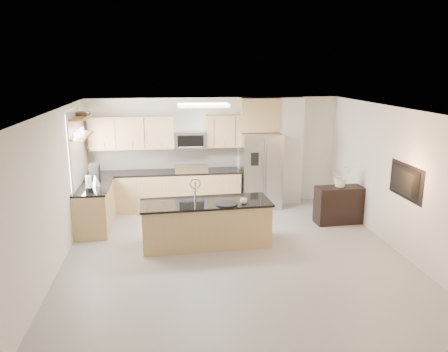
{
  "coord_description": "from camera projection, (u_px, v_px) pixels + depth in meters",
  "views": [
    {
      "loc": [
        -1.14,
        -7.1,
        3.29
      ],
      "look_at": [
        -0.03,
        1.3,
        1.18
      ],
      "focal_mm": 35.0,
      "sensor_mm": 36.0,
      "label": 1
    }
  ],
  "objects": [
    {
      "name": "bowl",
      "position": [
        82.0,
        113.0,
        8.93
      ],
      "size": [
        0.43,
        0.43,
        0.1
      ],
      "primitive_type": "imported",
      "rotation": [
        0.0,
        0.0,
        -0.07
      ],
      "color": "#ADADAF",
      "rests_on": "shelf_upper"
    },
    {
      "name": "wall_left",
      "position": [
        53.0,
        194.0,
        7.08
      ],
      "size": [
        0.02,
        6.5,
        2.6
      ],
      "primitive_type": "cube",
      "color": "white",
      "rests_on": "floor"
    },
    {
      "name": "wall_back",
      "position": [
        215.0,
        152.0,
        10.59
      ],
      "size": [
        6.0,
        0.02,
        2.6
      ],
      "primitive_type": "cube",
      "color": "white",
      "rests_on": "floor"
    },
    {
      "name": "floor",
      "position": [
        235.0,
        257.0,
        7.77
      ],
      "size": [
        6.5,
        6.5,
        0.0
      ],
      "primitive_type": "plane",
      "color": "#ABA9A3",
      "rests_on": "ground"
    },
    {
      "name": "shelf_upper",
      "position": [
        80.0,
        117.0,
        8.73
      ],
      "size": [
        0.3,
        1.2,
        0.04
      ],
      "primitive_type": "cube",
      "color": "brown",
      "rests_on": "wall_left"
    },
    {
      "name": "partition_column",
      "position": [
        289.0,
        151.0,
        10.67
      ],
      "size": [
        0.6,
        0.3,
        2.6
      ],
      "primitive_type": "cube",
      "color": "silver",
      "rests_on": "floor"
    },
    {
      "name": "shelf_lower",
      "position": [
        82.0,
        136.0,
        8.82
      ],
      "size": [
        0.3,
        1.2,
        0.04
      ],
      "primitive_type": "cube",
      "color": "brown",
      "rests_on": "wall_left"
    },
    {
      "name": "ceiling_fixture",
      "position": [
        203.0,
        105.0,
        8.64
      ],
      "size": [
        1.0,
        0.5,
        0.06
      ],
      "primitive_type": "cube",
      "color": "white",
      "rests_on": "ceiling"
    },
    {
      "name": "range",
      "position": [
        191.0,
        189.0,
        10.39
      ],
      "size": [
        0.76,
        0.64,
        1.14
      ],
      "color": "black",
      "rests_on": "floor"
    },
    {
      "name": "back_counter",
      "position": [
        165.0,
        190.0,
        10.32
      ],
      "size": [
        3.55,
        0.66,
        1.44
      ],
      "color": "tan",
      "rests_on": "floor"
    },
    {
      "name": "credenza",
      "position": [
        339.0,
        205.0,
        9.42
      ],
      "size": [
        1.03,
        0.47,
        0.81
      ],
      "primitive_type": "cube",
      "rotation": [
        0.0,
        0.0,
        0.05
      ],
      "color": "black",
      "rests_on": "floor"
    },
    {
      "name": "cup",
      "position": [
        244.0,
        201.0,
        8.05
      ],
      "size": [
        0.13,
        0.13,
        0.1
      ],
      "primitive_type": "imported",
      "rotation": [
        0.0,
        0.0,
        0.02
      ],
      "color": "silver",
      "rests_on": "island"
    },
    {
      "name": "kettle",
      "position": [
        96.0,
        180.0,
        8.99
      ],
      "size": [
        0.2,
        0.2,
        0.26
      ],
      "color": "#ADADAF",
      "rests_on": "left_counter"
    },
    {
      "name": "wall_right",
      "position": [
        400.0,
        181.0,
        7.84
      ],
      "size": [
        0.02,
        6.5,
        2.6
      ],
      "primitive_type": "cube",
      "color": "white",
      "rests_on": "floor"
    },
    {
      "name": "island",
      "position": [
        206.0,
        223.0,
        8.27
      ],
      "size": [
        2.48,
        1.0,
        1.27
      ],
      "rotation": [
        0.0,
        0.0,
        0.05
      ],
      "color": "tan",
      "rests_on": "floor"
    },
    {
      "name": "platter",
      "position": [
        227.0,
        204.0,
        8.01
      ],
      "size": [
        0.53,
        0.53,
        0.02
      ],
      "primitive_type": "cylinder",
      "rotation": [
        0.0,
        0.0,
        0.4
      ],
      "color": "black",
      "rests_on": "island"
    },
    {
      "name": "refrigerator",
      "position": [
        260.0,
        170.0,
        10.46
      ],
      "size": [
        0.92,
        0.78,
        1.78
      ],
      "color": "#ADADAF",
      "rests_on": "floor"
    },
    {
      "name": "wall_front",
      "position": [
        287.0,
        274.0,
        4.33
      ],
      "size": [
        6.0,
        0.02,
        2.6
      ],
      "primitive_type": "cube",
      "color": "white",
      "rests_on": "floor"
    },
    {
      "name": "flower_vase",
      "position": [
        341.0,
        171.0,
        9.28
      ],
      "size": [
        0.74,
        0.68,
        0.69
      ],
      "primitive_type": "imported",
      "rotation": [
        0.0,
        0.0,
        0.26
      ],
      "color": "white",
      "rests_on": "credenza"
    },
    {
      "name": "television",
      "position": [
        402.0,
        182.0,
        7.62
      ],
      "size": [
        0.14,
        1.08,
        0.62
      ],
      "primitive_type": "imported",
      "rotation": [
        0.0,
        0.0,
        1.57
      ],
      "color": "black",
      "rests_on": "wall_right"
    },
    {
      "name": "left_counter",
      "position": [
        95.0,
        207.0,
        9.1
      ],
      "size": [
        0.66,
        1.5,
        0.92
      ],
      "color": "tan",
      "rests_on": "floor"
    },
    {
      "name": "window",
      "position": [
        75.0,
        151.0,
        8.78
      ],
      "size": [
        0.04,
        1.15,
        1.65
      ],
      "color": "white",
      "rests_on": "wall_left"
    },
    {
      "name": "coffee_maker",
      "position": [
        95.0,
        173.0,
        9.32
      ],
      "size": [
        0.2,
        0.25,
        0.38
      ],
      "color": "black",
      "rests_on": "left_counter"
    },
    {
      "name": "blender",
      "position": [
        89.0,
        185.0,
        8.48
      ],
      "size": [
        0.15,
        0.15,
        0.34
      ],
      "color": "black",
      "rests_on": "left_counter"
    },
    {
      "name": "ceiling",
      "position": [
        236.0,
        111.0,
        7.14
      ],
      "size": [
        6.0,
        6.5,
        0.02
      ],
      "primitive_type": "cube",
      "color": "silver",
      "rests_on": "wall_back"
    },
    {
      "name": "upper_cabinets",
      "position": [
        160.0,
        132.0,
        10.13
      ],
      "size": [
        3.5,
        0.33,
        0.75
      ],
      "color": "tan",
      "rests_on": "wall_back"
    },
    {
      "name": "microwave",
      "position": [
        190.0,
        140.0,
        10.23
      ],
      "size": [
        0.76,
        0.4,
        0.4
      ],
      "color": "#ADADAF",
      "rests_on": "upper_cabinets"
    }
  ]
}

